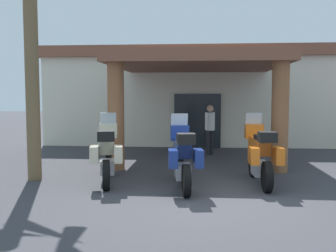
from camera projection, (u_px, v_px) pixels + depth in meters
ground_plane at (206, 199)px, 7.59m from camera, size 80.00×80.00×0.00m
motel_building at (198, 95)px, 18.12m from camera, size 13.09×12.38×3.99m
motorcycle_cream at (107, 153)px, 8.98m from camera, size 0.86×2.20×1.61m
motorcycle_blue at (183, 157)px, 8.45m from camera, size 0.75×2.21×1.61m
motorcycle_orange at (260, 154)px, 8.79m from camera, size 0.71×2.21×1.61m
pedestrian at (210, 126)px, 13.13m from camera, size 0.36×0.44×1.71m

